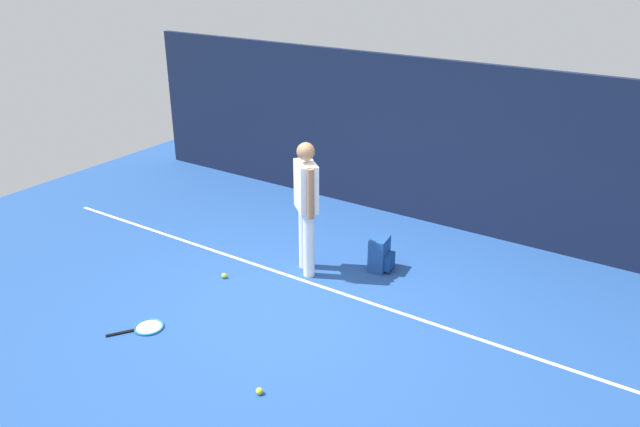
% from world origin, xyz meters
% --- Properties ---
extents(ground_plane, '(12.00, 12.00, 0.00)m').
position_xyz_m(ground_plane, '(0.00, 0.00, 0.00)').
color(ground_plane, '#234C93').
extents(back_fence, '(10.00, 0.10, 2.39)m').
position_xyz_m(back_fence, '(0.00, 3.00, 1.20)').
color(back_fence, '#141E38').
rests_on(back_fence, ground).
extents(court_line, '(9.00, 0.05, 0.00)m').
position_xyz_m(court_line, '(0.00, 0.47, 0.00)').
color(court_line, white).
rests_on(court_line, ground).
extents(tennis_player, '(0.44, 0.43, 1.70)m').
position_xyz_m(tennis_player, '(-0.40, 0.70, 0.97)').
color(tennis_player, white).
rests_on(tennis_player, ground).
extents(tennis_racket, '(0.49, 0.61, 0.03)m').
position_xyz_m(tennis_racket, '(-1.12, -1.33, 0.01)').
color(tennis_racket, black).
rests_on(tennis_racket, ground).
extents(backpack, '(0.32, 0.33, 0.44)m').
position_xyz_m(backpack, '(0.36, 1.25, 0.21)').
color(backpack, '#1E478C').
rests_on(backpack, ground).
extents(tennis_ball_near_player, '(0.07, 0.07, 0.07)m').
position_xyz_m(tennis_ball_near_player, '(-1.15, -0.02, 0.03)').
color(tennis_ball_near_player, '#CCE033').
rests_on(tennis_ball_near_player, ground).
extents(tennis_ball_by_fence, '(0.07, 0.07, 0.07)m').
position_xyz_m(tennis_ball_by_fence, '(0.14, 1.70, 0.03)').
color(tennis_ball_by_fence, '#CCE033').
rests_on(tennis_ball_by_fence, ground).
extents(tennis_ball_mid_court, '(0.07, 0.07, 0.07)m').
position_xyz_m(tennis_ball_mid_court, '(0.58, -1.50, 0.03)').
color(tennis_ball_mid_court, '#CCE033').
rests_on(tennis_ball_mid_court, ground).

